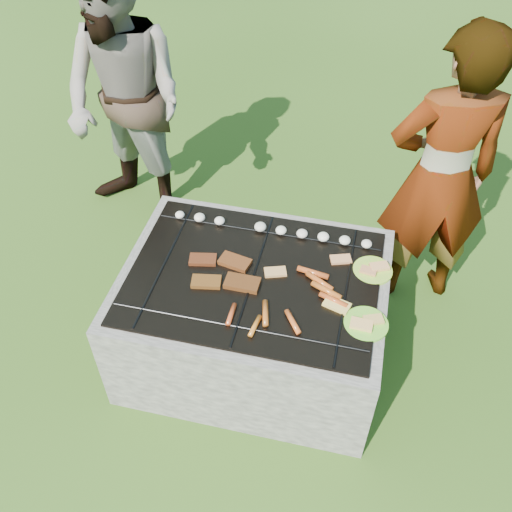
{
  "coord_description": "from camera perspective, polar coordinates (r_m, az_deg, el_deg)",
  "views": [
    {
      "loc": [
        0.44,
        -1.84,
        2.63
      ],
      "look_at": [
        0.0,
        0.05,
        0.7
      ],
      "focal_mm": 40.0,
      "sensor_mm": 36.0,
      "label": 1
    }
  ],
  "objects": [
    {
      "name": "pork_slabs",
      "position": [
        2.77,
        -3.06,
        -1.67
      ],
      "size": [
        0.39,
        0.27,
        0.02
      ],
      "color": "brown",
      "rests_on": "fire_pit"
    },
    {
      "name": "fire_pit",
      "position": [
        3.02,
        -0.22,
        -6.29
      ],
      "size": [
        1.3,
        1.0,
        0.62
      ],
      "color": "#A39A90",
      "rests_on": "ground"
    },
    {
      "name": "sausages",
      "position": [
        2.67,
        4.5,
        -4.15
      ],
      "size": [
        0.52,
        0.47,
        0.03
      ],
      "color": "#BF4C1F",
      "rests_on": "fire_pit"
    },
    {
      "name": "lawn",
      "position": [
        3.24,
        -0.2,
        -9.41
      ],
      "size": [
        60.0,
        60.0,
        0.0
      ],
      "primitive_type": "plane",
      "color": "#264511",
      "rests_on": "ground"
    },
    {
      "name": "plate_far",
      "position": [
        2.86,
        11.63,
        -1.38
      ],
      "size": [
        0.2,
        0.2,
        0.03
      ],
      "color": "yellow",
      "rests_on": "fire_pit"
    },
    {
      "name": "bread_on_grate",
      "position": [
        2.75,
        6.35,
        -2.61
      ],
      "size": [
        0.45,
        0.4,
        0.02
      ],
      "color": "#DABB6F",
      "rests_on": "fire_pit"
    },
    {
      "name": "bystander",
      "position": [
        3.64,
        -12.92,
        14.74
      ],
      "size": [
        1.02,
        0.92,
        1.73
      ],
      "primitive_type": "imported",
      "rotation": [
        0.0,
        0.0,
        -0.37
      ],
      "color": "gray",
      "rests_on": "ground"
    },
    {
      "name": "cook",
      "position": [
        3.14,
        17.92,
        7.47
      ],
      "size": [
        0.69,
        0.55,
        1.66
      ],
      "primitive_type": "imported",
      "rotation": [
        0.0,
        0.0,
        3.42
      ],
      "color": "#9F9085",
      "rests_on": "ground"
    },
    {
      "name": "mushrooms",
      "position": [
        2.98,
        2.16,
        2.65
      ],
      "size": [
        1.05,
        0.06,
        0.04
      ],
      "color": "white",
      "rests_on": "fire_pit"
    },
    {
      "name": "plate_near",
      "position": [
        2.63,
        10.94,
        -6.65
      ],
      "size": [
        0.23,
        0.23,
        0.03
      ],
      "color": "#A0CE31",
      "rests_on": "fire_pit"
    }
  ]
}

